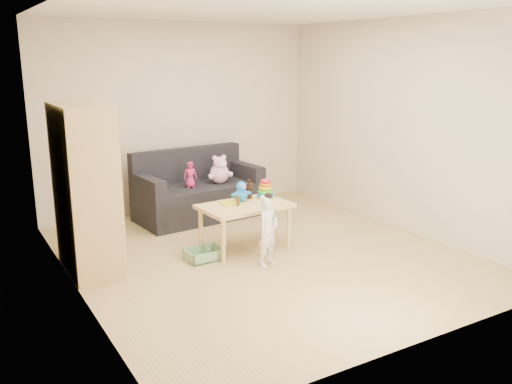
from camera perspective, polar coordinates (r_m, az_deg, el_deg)
room at (r=5.73m, az=0.85°, el=5.73°), size 4.50×4.50×4.50m
wardrobe at (r=5.66m, az=-17.51°, el=0.29°), size 0.47×0.94×1.69m
sofa at (r=7.36m, az=-6.02°, el=-0.97°), size 1.71×0.96×0.46m
play_table at (r=6.14m, az=-1.16°, el=-3.65°), size 1.03×0.68×0.52m
storage_bin at (r=5.91m, az=-5.49°, el=-6.51°), size 0.40×0.31×0.12m
toddler at (r=5.64m, az=1.26°, el=-4.14°), size 0.32×0.28×0.74m
pink_bear at (r=7.33m, az=-3.88°, el=2.18°), size 0.30×0.27×0.32m
doll at (r=7.11m, az=-6.94°, el=1.80°), size 0.19×0.15×0.34m
ring_stacker at (r=6.28m, az=0.98°, el=0.09°), size 0.20×0.20×0.23m
brown_bottle at (r=6.31m, az=-0.77°, el=0.19°), size 0.08×0.08×0.23m
blue_plush at (r=6.16m, az=-1.60°, el=0.08°), size 0.21×0.17×0.24m
wooden_figure at (r=6.01m, az=-1.90°, el=-0.87°), size 0.06×0.05×0.12m
yellow_book at (r=6.09m, az=-2.74°, el=-1.18°), size 0.22×0.22×0.02m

